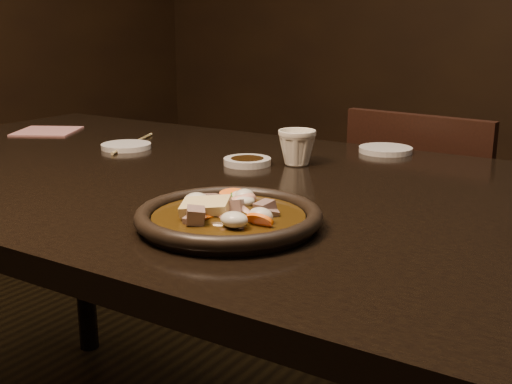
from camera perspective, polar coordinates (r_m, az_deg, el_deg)
The scene contains 10 objects.
table at distance 1.25m, azimuth -6.31°, elevation -1.69°, with size 1.60×0.90×0.75m.
chair at distance 1.75m, azimuth 15.03°, elevation -5.11°, with size 0.43×0.43×0.82m.
plate at distance 0.90m, azimuth -2.45°, elevation -2.30°, with size 0.26×0.26×0.03m.
stirfry at distance 0.90m, azimuth -2.38°, elevation -1.88°, with size 0.16×0.16×0.05m.
soy_dish at distance 1.29m, azimuth -0.78°, elevation 2.74°, with size 0.10×0.10×0.01m, color silver.
saucer_left at distance 1.48m, azimuth -11.47°, elevation 4.02°, with size 0.11×0.11×0.01m, color silver.
saucer_right at distance 1.44m, azimuth 11.44°, elevation 3.71°, with size 0.12×0.12×0.01m, color silver.
tea_cup at distance 1.28m, azimuth 3.66°, elevation 4.08°, with size 0.08×0.07×0.08m, color white.
chopsticks at distance 1.53m, azimuth -10.87°, elevation 4.28°, with size 0.10×0.23×0.01m.
napkin at distance 1.76m, azimuth -18.06°, elevation 5.16°, with size 0.15×0.15×0.00m, color #A86A67.
Camera 1 is at (0.76, -0.93, 1.03)m, focal length 45.00 mm.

